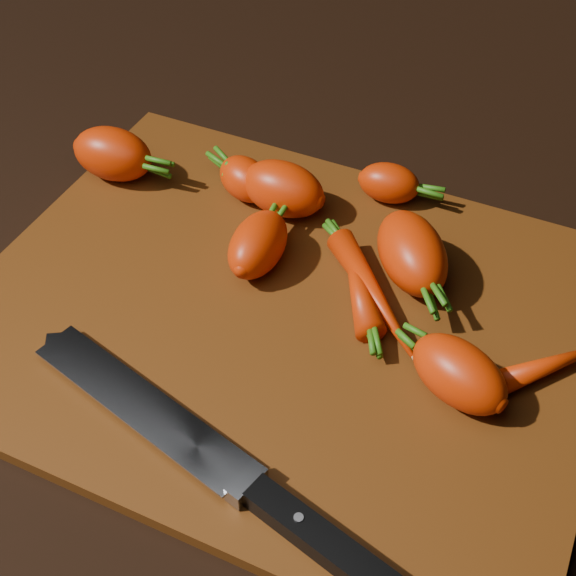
% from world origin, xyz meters
% --- Properties ---
extents(ground, '(2.00, 2.00, 0.01)m').
position_xyz_m(ground, '(0.00, 0.00, -0.01)').
color(ground, black).
extents(cutting_board, '(0.50, 0.40, 0.01)m').
position_xyz_m(cutting_board, '(0.00, 0.00, 0.01)').
color(cutting_board, '#53290B').
rests_on(cutting_board, ground).
extents(carrot_0, '(0.08, 0.05, 0.05)m').
position_xyz_m(carrot_0, '(-0.22, 0.09, 0.04)').
color(carrot_0, red).
rests_on(carrot_0, cutting_board).
extents(carrot_1, '(0.07, 0.06, 0.04)m').
position_xyz_m(carrot_1, '(-0.09, 0.12, 0.03)').
color(carrot_1, red).
rests_on(carrot_1, cutting_board).
extents(carrot_2, '(0.10, 0.10, 0.05)m').
position_xyz_m(carrot_2, '(0.08, 0.08, 0.04)').
color(carrot_2, red).
rests_on(carrot_2, cutting_board).
extents(carrot_3, '(0.05, 0.08, 0.04)m').
position_xyz_m(carrot_3, '(-0.04, 0.04, 0.03)').
color(carrot_3, red).
rests_on(carrot_3, cutting_board).
extents(carrot_4, '(0.08, 0.05, 0.05)m').
position_xyz_m(carrot_4, '(-0.05, 0.11, 0.04)').
color(carrot_4, red).
rests_on(carrot_4, cutting_board).
extents(carrot_5, '(0.06, 0.04, 0.04)m').
position_xyz_m(carrot_5, '(0.03, 0.17, 0.03)').
color(carrot_5, red).
rests_on(carrot_5, cutting_board).
extents(carrot_6, '(0.09, 0.07, 0.05)m').
position_xyz_m(carrot_6, '(0.15, -0.02, 0.03)').
color(carrot_6, red).
rests_on(carrot_6, cutting_board).
extents(carrot_7, '(0.08, 0.09, 0.02)m').
position_xyz_m(carrot_7, '(0.21, 0.03, 0.02)').
color(carrot_7, red).
rests_on(carrot_7, cutting_board).
extents(carrot_8, '(0.11, 0.11, 0.02)m').
position_xyz_m(carrot_8, '(0.06, 0.04, 0.02)').
color(carrot_8, red).
rests_on(carrot_8, cutting_board).
extents(carrot_9, '(0.07, 0.09, 0.02)m').
position_xyz_m(carrot_9, '(0.05, 0.04, 0.02)').
color(carrot_9, red).
rests_on(carrot_9, cutting_board).
extents(knife, '(0.31, 0.11, 0.02)m').
position_xyz_m(knife, '(-0.03, -0.14, 0.02)').
color(knife, gray).
rests_on(knife, cutting_board).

